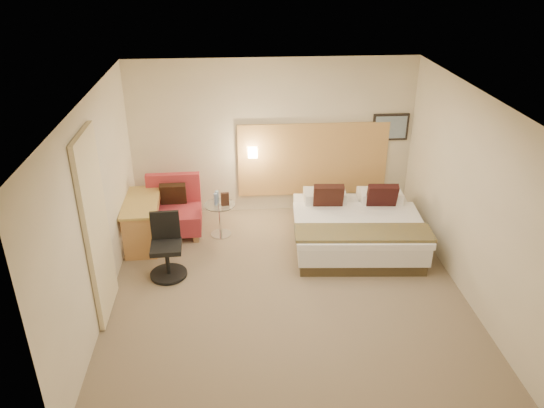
{
  "coord_description": "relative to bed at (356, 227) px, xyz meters",
  "views": [
    {
      "loc": [
        -0.66,
        -6.03,
        4.33
      ],
      "look_at": [
        -0.16,
        0.5,
        1.09
      ],
      "focal_mm": 35.0,
      "sensor_mm": 36.0,
      "label": 1
    }
  ],
  "objects": [
    {
      "name": "art_canvas",
      "position": [
        0.81,
        1.31,
        1.19
      ],
      "size": [
        0.54,
        0.01,
        0.39
      ],
      "primitive_type": "cube",
      "color": "gray",
      "rests_on": "wall_back"
    },
    {
      "name": "lamp_shade",
      "position": [
        -1.56,
        1.21,
        0.84
      ],
      "size": [
        0.15,
        0.15,
        0.15
      ],
      "primitive_type": "cube",
      "color": "#FFEDC6",
      "rests_on": "wall_back"
    },
    {
      "name": "curtain",
      "position": [
        -3.57,
        -1.4,
        0.91
      ],
      "size": [
        0.06,
        0.9,
        2.42
      ],
      "primitive_type": "cube",
      "color": "beige",
      "rests_on": "wall_left"
    },
    {
      "name": "desk_chair",
      "position": [
        -2.87,
        -0.63,
        0.08
      ],
      "size": [
        0.56,
        0.56,
        0.94
      ],
      "color": "black",
      "rests_on": "floor"
    },
    {
      "name": "headboard_panel",
      "position": [
        -0.51,
        1.32,
        0.64
      ],
      "size": [
        2.6,
        0.04,
        1.3
      ],
      "primitive_type": "cube",
      "color": "tan",
      "rests_on": "wall_back"
    },
    {
      "name": "lamp_arm",
      "position": [
        -1.56,
        1.27,
        0.84
      ],
      "size": [
        0.02,
        0.12,
        0.02
      ],
      "primitive_type": "cylinder",
      "rotation": [
        1.57,
        0.0,
        0.0
      ],
      "color": "silver",
      "rests_on": "wall_back"
    },
    {
      "name": "lounge_chair",
      "position": [
        -2.89,
        0.65,
        0.06
      ],
      "size": [
        0.9,
        0.79,
        0.93
      ],
      "color": "#B27353",
      "rests_on": "floor"
    },
    {
      "name": "art_frame",
      "position": [
        0.81,
        1.33,
        1.19
      ],
      "size": [
        0.62,
        0.03,
        0.47
      ],
      "primitive_type": "cube",
      "color": "black",
      "rests_on": "wall_back"
    },
    {
      "name": "wall_right",
      "position": [
        1.2,
        -1.15,
        1.04
      ],
      "size": [
        0.02,
        5.0,
        2.7
      ],
      "primitive_type": "cube",
      "color": "beige",
      "rests_on": "floor"
    },
    {
      "name": "floor",
      "position": [
        -1.21,
        -1.15,
        -0.32
      ],
      "size": [
        4.8,
        5.0,
        0.02
      ],
      "primitive_type": "cube",
      "color": "#7F6C55",
      "rests_on": "ground"
    },
    {
      "name": "bottle_a",
      "position": [
        -2.19,
        0.47,
        0.35
      ],
      "size": [
        0.07,
        0.07,
        0.2
      ],
      "primitive_type": "cylinder",
      "rotation": [
        0.0,
        0.0,
        0.1
      ],
      "color": "#849FCC",
      "rests_on": "side_table"
    },
    {
      "name": "ceiling",
      "position": [
        -1.21,
        -1.15,
        2.4
      ],
      "size": [
        4.8,
        5.0,
        0.02
      ],
      "primitive_type": "cube",
      "color": "white",
      "rests_on": "floor"
    },
    {
      "name": "side_table",
      "position": [
        -2.13,
        0.47,
        0.0
      ],
      "size": [
        0.55,
        0.55,
        0.56
      ],
      "color": "silver",
      "rests_on": "floor"
    },
    {
      "name": "wall_front",
      "position": [
        -1.21,
        -3.66,
        1.04
      ],
      "size": [
        4.8,
        0.02,
        2.7
      ],
      "primitive_type": "cube",
      "color": "beige",
      "rests_on": "floor"
    },
    {
      "name": "wall_back",
      "position": [
        -1.21,
        1.36,
        1.04
      ],
      "size": [
        4.8,
        0.02,
        2.7
      ],
      "primitive_type": "cube",
      "color": "beige",
      "rests_on": "floor"
    },
    {
      "name": "menu_folder",
      "position": [
        -2.04,
        0.43,
        0.36
      ],
      "size": [
        0.13,
        0.06,
        0.22
      ],
      "primitive_type": "cube",
      "rotation": [
        0.0,
        0.0,
        0.1
      ],
      "color": "#331D15",
      "rests_on": "side_table"
    },
    {
      "name": "desk",
      "position": [
        -3.32,
        0.34,
        0.26
      ],
      "size": [
        0.58,
        1.18,
        0.73
      ],
      "color": "#B69647",
      "rests_on": "floor"
    },
    {
      "name": "bed",
      "position": [
        0.0,
        0.0,
        0.0
      ],
      "size": [
        2.06,
        2.02,
        0.95
      ],
      "color": "#3E321F",
      "rests_on": "floor"
    },
    {
      "name": "wall_left",
      "position": [
        -3.62,
        -1.15,
        1.04
      ],
      "size": [
        0.02,
        5.0,
        2.7
      ],
      "primitive_type": "cube",
      "color": "beige",
      "rests_on": "floor"
    },
    {
      "name": "bottle_b",
      "position": [
        -2.17,
        0.55,
        0.35
      ],
      "size": [
        0.07,
        0.07,
        0.2
      ],
      "primitive_type": "cylinder",
      "rotation": [
        0.0,
        0.0,
        0.1
      ],
      "color": "#7A9EBD",
      "rests_on": "side_table"
    }
  ]
}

